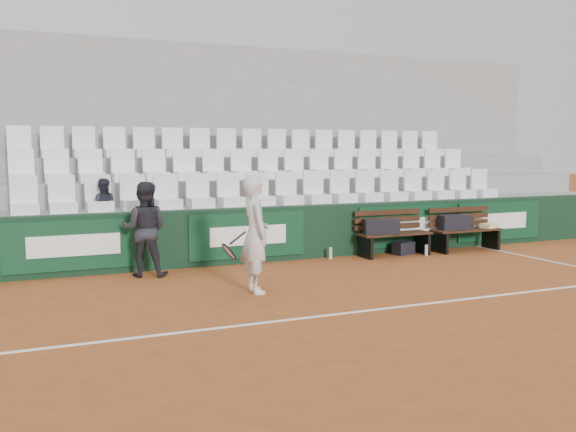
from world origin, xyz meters
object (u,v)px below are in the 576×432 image
object	(u,v)px
water_bottle_near	(331,253)
water_bottle_far	(426,250)
sports_bag_left	(381,227)
bench_right	(466,240)
bench_left	(394,244)
sports_bag_ground	(403,248)
spectator_c	(102,182)
tennis_player	(255,234)
sports_bag_right	(454,222)
ball_kid	(145,229)

from	to	relation	value
water_bottle_near	water_bottle_far	world-z (taller)	water_bottle_near
water_bottle_far	sports_bag_left	bearing A→B (deg)	164.79
bench_right	water_bottle_near	world-z (taller)	bench_right
bench_left	water_bottle_far	distance (m)	0.63
sports_bag_ground	water_bottle_far	distance (m)	0.46
water_bottle_near	bench_left	bearing A→B (deg)	-6.30
bench_right	spectator_c	bearing A→B (deg)	171.30
bench_right	tennis_player	size ratio (longest dim) A/B	0.88
sports_bag_ground	water_bottle_near	xyz separation A→B (m)	(-1.58, 0.08, -0.01)
bench_left	sports_bag_right	size ratio (longest dim) A/B	2.42
water_bottle_far	tennis_player	bearing A→B (deg)	-158.86
ball_kid	water_bottle_near	bearing A→B (deg)	-153.57
bench_left	tennis_player	size ratio (longest dim) A/B	0.88
tennis_player	bench_right	bearing A→B (deg)	18.97
bench_left	sports_bag_ground	bearing A→B (deg)	14.69
sports_bag_left	spectator_c	world-z (taller)	spectator_c
sports_bag_right	sports_bag_left	bearing A→B (deg)	-179.72
bench_left	spectator_c	distance (m)	5.59
bench_left	sports_bag_right	bearing A→B (deg)	-1.52
bench_left	water_bottle_far	bearing A→B (deg)	-27.22
tennis_player	sports_bag_right	bearing A→B (deg)	20.30
sports_bag_right	water_bottle_near	distance (m)	2.77
bench_left	bench_right	xyz separation A→B (m)	(1.68, -0.08, 0.00)
sports_bag_left	water_bottle_far	xyz separation A→B (m)	(0.88, -0.24, -0.48)
sports_bag_ground	ball_kid	bearing A→B (deg)	-178.53
bench_right	sports_bag_ground	size ratio (longest dim) A/B	3.64
bench_left	water_bottle_far	world-z (taller)	bench_left
bench_right	sports_bag_right	size ratio (longest dim) A/B	2.42
bench_right	water_bottle_near	size ratio (longest dim) A/B	6.60
sports_bag_right	sports_bag_ground	distance (m)	1.24
bench_right	sports_bag_left	size ratio (longest dim) A/B	2.28
sports_bag_right	water_bottle_far	world-z (taller)	sports_bag_right
ball_kid	spectator_c	size ratio (longest dim) A/B	1.52
bench_right	sports_bag_right	distance (m)	0.46
ball_kid	tennis_player	bearing A→B (deg)	146.77
bench_right	sports_bag_ground	xyz separation A→B (m)	(-1.42, 0.14, -0.10)
water_bottle_near	ball_kid	distance (m)	3.59
bench_left	sports_bag_left	bearing A→B (deg)	-171.97
sports_bag_left	sports_bag_ground	xyz separation A→B (m)	(0.58, 0.11, -0.47)
water_bottle_near	ball_kid	size ratio (longest dim) A/B	0.15
water_bottle_near	tennis_player	distance (m)	3.16
sports_bag_right	tennis_player	size ratio (longest dim) A/B	0.37
bench_left	sports_bag_right	distance (m)	1.45
sports_bag_ground	spectator_c	world-z (taller)	spectator_c
sports_bag_left	spectator_c	distance (m)	5.21
water_bottle_far	ball_kid	world-z (taller)	ball_kid
water_bottle_far	ball_kid	size ratio (longest dim) A/B	0.14
tennis_player	spectator_c	world-z (taller)	spectator_c
tennis_player	ball_kid	bearing A→B (deg)	123.73
tennis_player	bench_left	bearing A→B (deg)	27.65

